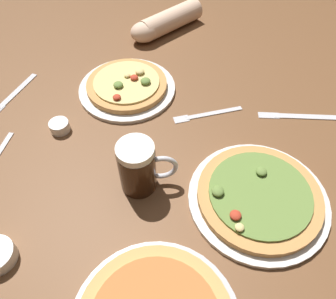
{
  "coord_description": "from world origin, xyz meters",
  "views": [
    {
      "loc": [
        -0.18,
        -0.51,
        0.68
      ],
      "look_at": [
        0.0,
        0.0,
        0.02
      ],
      "focal_mm": 35.33,
      "sensor_mm": 36.0,
      "label": 1
    }
  ],
  "objects_px": {
    "pizza_plate_near": "(259,197)",
    "pizza_plate_far": "(127,86)",
    "beer_mug_dark": "(139,167)",
    "knife_right": "(297,116)",
    "fork_spare": "(206,114)",
    "knife_spare": "(13,95)",
    "ramekin_sauce": "(60,126)",
    "diner_arm": "(164,23)"
  },
  "relations": [
    {
      "from": "knife_spare",
      "to": "pizza_plate_far",
      "type": "bearing_deg",
      "value": -15.64
    },
    {
      "from": "fork_spare",
      "to": "knife_spare",
      "type": "height_order",
      "value": "same"
    },
    {
      "from": "ramekin_sauce",
      "to": "fork_spare",
      "type": "bearing_deg",
      "value": -11.58
    },
    {
      "from": "pizza_plate_far",
      "to": "beer_mug_dark",
      "type": "height_order",
      "value": "beer_mug_dark"
    },
    {
      "from": "pizza_plate_far",
      "to": "knife_spare",
      "type": "distance_m",
      "value": 0.35
    },
    {
      "from": "knife_spare",
      "to": "diner_arm",
      "type": "xyz_separation_m",
      "value": [
        0.56,
        0.18,
        0.04
      ]
    },
    {
      "from": "pizza_plate_near",
      "to": "knife_spare",
      "type": "distance_m",
      "value": 0.78
    },
    {
      "from": "pizza_plate_far",
      "to": "pizza_plate_near",
      "type": "bearing_deg",
      "value": -69.42
    },
    {
      "from": "fork_spare",
      "to": "beer_mug_dark",
      "type": "bearing_deg",
      "value": -146.54
    },
    {
      "from": "pizza_plate_far",
      "to": "fork_spare",
      "type": "bearing_deg",
      "value": -44.49
    },
    {
      "from": "pizza_plate_near",
      "to": "knife_right",
      "type": "relative_size",
      "value": 1.51
    },
    {
      "from": "pizza_plate_near",
      "to": "diner_arm",
      "type": "relative_size",
      "value": 1.1
    },
    {
      "from": "diner_arm",
      "to": "pizza_plate_near",
      "type": "bearing_deg",
      "value": -92.58
    },
    {
      "from": "pizza_plate_near",
      "to": "ramekin_sauce",
      "type": "height_order",
      "value": "pizza_plate_near"
    },
    {
      "from": "beer_mug_dark",
      "to": "fork_spare",
      "type": "distance_m",
      "value": 0.31
    },
    {
      "from": "beer_mug_dark",
      "to": "ramekin_sauce",
      "type": "relative_size",
      "value": 2.6
    },
    {
      "from": "knife_spare",
      "to": "diner_arm",
      "type": "relative_size",
      "value": 0.58
    },
    {
      "from": "fork_spare",
      "to": "knife_spare",
      "type": "relative_size",
      "value": 1.19
    },
    {
      "from": "pizza_plate_far",
      "to": "diner_arm",
      "type": "distance_m",
      "value": 0.35
    },
    {
      "from": "fork_spare",
      "to": "knife_spare",
      "type": "bearing_deg",
      "value": 152.09
    },
    {
      "from": "knife_right",
      "to": "knife_spare",
      "type": "distance_m",
      "value": 0.86
    },
    {
      "from": "pizza_plate_near",
      "to": "knife_right",
      "type": "bearing_deg",
      "value": 39.8
    },
    {
      "from": "pizza_plate_near",
      "to": "knife_spare",
      "type": "relative_size",
      "value": 1.87
    },
    {
      "from": "pizza_plate_near",
      "to": "pizza_plate_far",
      "type": "distance_m",
      "value": 0.52
    },
    {
      "from": "ramekin_sauce",
      "to": "fork_spare",
      "type": "relative_size",
      "value": 0.26
    },
    {
      "from": "knife_right",
      "to": "diner_arm",
      "type": "bearing_deg",
      "value": 111.21
    },
    {
      "from": "ramekin_sauce",
      "to": "diner_arm",
      "type": "height_order",
      "value": "diner_arm"
    },
    {
      "from": "pizza_plate_far",
      "to": "diner_arm",
      "type": "xyz_separation_m",
      "value": [
        0.22,
        0.27,
        0.02
      ]
    },
    {
      "from": "pizza_plate_far",
      "to": "diner_arm",
      "type": "bearing_deg",
      "value": 51.41
    },
    {
      "from": "pizza_plate_near",
      "to": "ramekin_sauce",
      "type": "relative_size",
      "value": 6.07
    },
    {
      "from": "pizza_plate_far",
      "to": "knife_right",
      "type": "distance_m",
      "value": 0.52
    },
    {
      "from": "beer_mug_dark",
      "to": "knife_right",
      "type": "xyz_separation_m",
      "value": [
        0.5,
        0.07,
        -0.07
      ]
    },
    {
      "from": "knife_right",
      "to": "fork_spare",
      "type": "height_order",
      "value": "same"
    },
    {
      "from": "pizza_plate_near",
      "to": "knife_right",
      "type": "height_order",
      "value": "pizza_plate_near"
    },
    {
      "from": "pizza_plate_near",
      "to": "pizza_plate_far",
      "type": "xyz_separation_m",
      "value": [
        -0.18,
        0.49,
        -0.0
      ]
    },
    {
      "from": "beer_mug_dark",
      "to": "knife_right",
      "type": "relative_size",
      "value": 0.65
    },
    {
      "from": "fork_spare",
      "to": "knife_right",
      "type": "bearing_deg",
      "value": -21.54
    },
    {
      "from": "knife_spare",
      "to": "knife_right",
      "type": "bearing_deg",
      "value": -25.96
    },
    {
      "from": "beer_mug_dark",
      "to": "knife_spare",
      "type": "height_order",
      "value": "beer_mug_dark"
    },
    {
      "from": "beer_mug_dark",
      "to": "ramekin_sauce",
      "type": "xyz_separation_m",
      "value": [
        -0.16,
        0.25,
        -0.05
      ]
    },
    {
      "from": "pizza_plate_far",
      "to": "ramekin_sauce",
      "type": "distance_m",
      "value": 0.24
    },
    {
      "from": "pizza_plate_near",
      "to": "knife_right",
      "type": "xyz_separation_m",
      "value": [
        0.25,
        0.21,
        -0.01
      ]
    }
  ]
}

